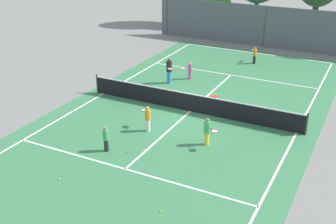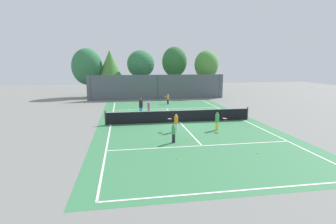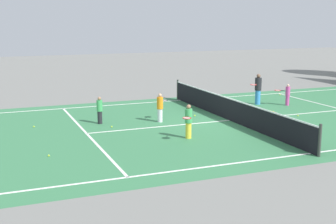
{
  "view_description": "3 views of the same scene",
  "coord_description": "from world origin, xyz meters",
  "px_view_note": "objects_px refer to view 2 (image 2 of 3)",
  "views": [
    {
      "loc": [
        8.22,
        -18.76,
        9.21
      ],
      "look_at": [
        0.32,
        -3.22,
        1.32
      ],
      "focal_mm": 45.67,
      "sensor_mm": 36.0,
      "label": 1
    },
    {
      "loc": [
        -4.46,
        -20.91,
        4.83
      ],
      "look_at": [
        -1.24,
        -1.71,
        1.19
      ],
      "focal_mm": 28.64,
      "sensor_mm": 36.0,
      "label": 2
    },
    {
      "loc": [
        17.6,
        -10.02,
        4.46
      ],
      "look_at": [
        1.04,
        -3.37,
        0.84
      ],
      "focal_mm": 49.66,
      "sensor_mm": 36.0,
      "label": 3
    }
  ],
  "objects_px": {
    "tennis_ball_0": "(155,105)",
    "tennis_ball_9": "(174,106)",
    "player_2": "(217,121)",
    "tennis_ball_8": "(258,153)",
    "player_4": "(174,133)",
    "tennis_ball_1": "(176,114)",
    "tennis_ball_12": "(165,125)",
    "tennis_ball_11": "(185,109)",
    "tennis_ball_5": "(161,118)",
    "ball_crate": "(182,116)",
    "player_3": "(168,99)",
    "player_5": "(141,107)",
    "tennis_ball_3": "(187,140)",
    "tennis_ball_7": "(209,117)",
    "tennis_ball_2": "(211,113)",
    "tennis_ball_6": "(177,158)",
    "tennis_ball_4": "(119,110)",
    "player_0": "(148,107)",
    "tennis_ball_10": "(209,109)",
    "player_1": "(176,123)"
  },
  "relations": [
    {
      "from": "tennis_ball_3",
      "to": "tennis_ball_7",
      "type": "height_order",
      "value": "same"
    },
    {
      "from": "tennis_ball_2",
      "to": "tennis_ball_12",
      "type": "height_order",
      "value": "same"
    },
    {
      "from": "player_1",
      "to": "player_5",
      "type": "height_order",
      "value": "player_5"
    },
    {
      "from": "tennis_ball_11",
      "to": "player_4",
      "type": "bearing_deg",
      "value": -106.44
    },
    {
      "from": "tennis_ball_2",
      "to": "player_5",
      "type": "bearing_deg",
      "value": -179.98
    },
    {
      "from": "player_3",
      "to": "player_5",
      "type": "bearing_deg",
      "value": -119.53
    },
    {
      "from": "player_4",
      "to": "tennis_ball_1",
      "type": "height_order",
      "value": "player_4"
    },
    {
      "from": "player_0",
      "to": "tennis_ball_7",
      "type": "bearing_deg",
      "value": -33.33
    },
    {
      "from": "tennis_ball_1",
      "to": "tennis_ball_3",
      "type": "xyz_separation_m",
      "value": [
        -1.02,
        -8.58,
        0.0
      ]
    },
    {
      "from": "player_2",
      "to": "tennis_ball_5",
      "type": "xyz_separation_m",
      "value": [
        -3.43,
        4.68,
        -0.64
      ]
    },
    {
      "from": "ball_crate",
      "to": "tennis_ball_8",
      "type": "distance_m",
      "value": 10.12
    },
    {
      "from": "ball_crate",
      "to": "tennis_ball_3",
      "type": "xyz_separation_m",
      "value": [
        -1.27,
        -6.94,
        -0.15
      ]
    },
    {
      "from": "tennis_ball_3",
      "to": "tennis_ball_7",
      "type": "bearing_deg",
      "value": 61.35
    },
    {
      "from": "tennis_ball_4",
      "to": "tennis_ball_8",
      "type": "height_order",
      "value": "same"
    },
    {
      "from": "tennis_ball_5",
      "to": "tennis_ball_12",
      "type": "xyz_separation_m",
      "value": [
        -0.11,
        -2.76,
        0.0
      ]
    },
    {
      "from": "player_2",
      "to": "tennis_ball_12",
      "type": "distance_m",
      "value": 4.08
    },
    {
      "from": "tennis_ball_1",
      "to": "tennis_ball_12",
      "type": "height_order",
      "value": "same"
    },
    {
      "from": "player_2",
      "to": "tennis_ball_8",
      "type": "height_order",
      "value": "player_2"
    },
    {
      "from": "tennis_ball_6",
      "to": "tennis_ball_7",
      "type": "relative_size",
      "value": 1.0
    },
    {
      "from": "tennis_ball_12",
      "to": "player_3",
      "type": "bearing_deg",
      "value": 79.26
    },
    {
      "from": "tennis_ball_8",
      "to": "tennis_ball_11",
      "type": "relative_size",
      "value": 1.0
    },
    {
      "from": "player_5",
      "to": "ball_crate",
      "type": "xyz_separation_m",
      "value": [
        3.53,
        -1.55,
        -0.65
      ]
    },
    {
      "from": "tennis_ball_0",
      "to": "tennis_ball_10",
      "type": "relative_size",
      "value": 1.0
    },
    {
      "from": "tennis_ball_12",
      "to": "ball_crate",
      "type": "bearing_deg",
      "value": 54.2
    },
    {
      "from": "player_4",
      "to": "tennis_ball_1",
      "type": "xyz_separation_m",
      "value": [
        1.91,
        8.85,
        -0.57
      ]
    },
    {
      "from": "tennis_ball_6",
      "to": "tennis_ball_10",
      "type": "distance_m",
      "value": 15.05
    },
    {
      "from": "tennis_ball_2",
      "to": "tennis_ball_11",
      "type": "bearing_deg",
      "value": 131.47
    },
    {
      "from": "player_3",
      "to": "tennis_ball_1",
      "type": "bearing_deg",
      "value": -92.21
    },
    {
      "from": "player_0",
      "to": "tennis_ball_8",
      "type": "relative_size",
      "value": 16.82
    },
    {
      "from": "ball_crate",
      "to": "tennis_ball_5",
      "type": "distance_m",
      "value": 1.92
    },
    {
      "from": "tennis_ball_8",
      "to": "tennis_ball_9",
      "type": "height_order",
      "value": "same"
    },
    {
      "from": "player_2",
      "to": "tennis_ball_12",
      "type": "height_order",
      "value": "player_2"
    },
    {
      "from": "player_1",
      "to": "tennis_ball_6",
      "type": "bearing_deg",
      "value": -100.66
    },
    {
      "from": "player_4",
      "to": "tennis_ball_8",
      "type": "height_order",
      "value": "player_4"
    },
    {
      "from": "ball_crate",
      "to": "tennis_ball_1",
      "type": "relative_size",
      "value": 6.45
    },
    {
      "from": "ball_crate",
      "to": "tennis_ball_9",
      "type": "xyz_separation_m",
      "value": [
        0.45,
        6.15,
        -0.15
      ]
    },
    {
      "from": "tennis_ball_7",
      "to": "player_5",
      "type": "bearing_deg",
      "value": 160.64
    },
    {
      "from": "player_4",
      "to": "tennis_ball_12",
      "type": "relative_size",
      "value": 17.75
    },
    {
      "from": "player_5",
      "to": "tennis_ball_6",
      "type": "xyz_separation_m",
      "value": [
        1.02,
        -11.49,
        -0.8
      ]
    },
    {
      "from": "player_3",
      "to": "tennis_ball_3",
      "type": "height_order",
      "value": "player_3"
    },
    {
      "from": "tennis_ball_2",
      "to": "tennis_ball_6",
      "type": "distance_m",
      "value": 12.82
    },
    {
      "from": "tennis_ball_11",
      "to": "tennis_ball_5",
      "type": "bearing_deg",
      "value": -127.59
    },
    {
      "from": "tennis_ball_10",
      "to": "tennis_ball_12",
      "type": "xyz_separation_m",
      "value": [
        -5.69,
        -6.59,
        0.0
      ]
    },
    {
      "from": "player_3",
      "to": "player_5",
      "type": "xyz_separation_m",
      "value": [
        -3.52,
        -6.21,
        0.21
      ]
    },
    {
      "from": "player_5",
      "to": "tennis_ball_3",
      "type": "bearing_deg",
      "value": -75.08
    },
    {
      "from": "player_0",
      "to": "player_4",
      "type": "relative_size",
      "value": 0.95
    },
    {
      "from": "ball_crate",
      "to": "tennis_ball_6",
      "type": "height_order",
      "value": "ball_crate"
    },
    {
      "from": "ball_crate",
      "to": "tennis_ball_11",
      "type": "relative_size",
      "value": 6.45
    },
    {
      "from": "tennis_ball_0",
      "to": "tennis_ball_9",
      "type": "bearing_deg",
      "value": -25.53
    },
    {
      "from": "tennis_ball_3",
      "to": "tennis_ball_9",
      "type": "distance_m",
      "value": 13.21
    }
  ]
}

